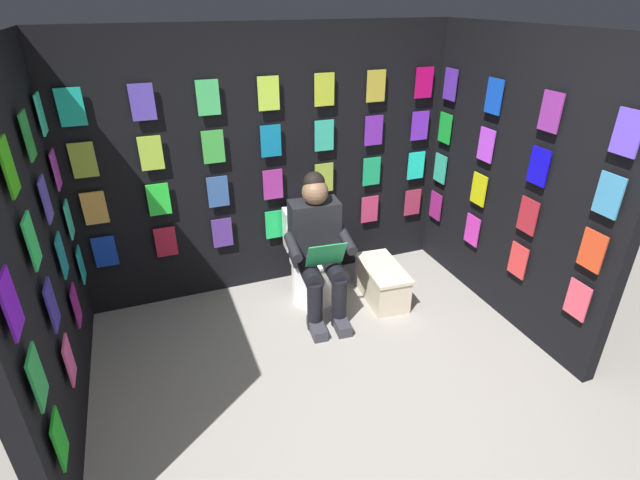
% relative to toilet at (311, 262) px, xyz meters
% --- Properties ---
extents(ground_plane, '(30.00, 30.00, 0.00)m').
position_rel_toilet_xyz_m(ground_plane, '(0.22, 1.72, -0.33)').
color(ground_plane, gray).
extents(display_wall_back, '(3.31, 0.14, 2.24)m').
position_rel_toilet_xyz_m(display_wall_back, '(0.22, -0.42, 0.79)').
color(display_wall_back, black).
rests_on(display_wall_back, ground).
extents(display_wall_left, '(0.14, 2.08, 2.24)m').
position_rel_toilet_xyz_m(display_wall_left, '(-1.43, 0.68, 0.79)').
color(display_wall_left, black).
rests_on(display_wall_left, ground).
extents(display_wall_right, '(0.14, 2.08, 2.24)m').
position_rel_toilet_xyz_m(display_wall_right, '(1.87, 0.68, 0.79)').
color(display_wall_right, black).
rests_on(display_wall_right, ground).
extents(toilet, '(0.42, 0.57, 0.77)m').
position_rel_toilet_xyz_m(toilet, '(0.00, 0.00, 0.00)').
color(toilet, white).
rests_on(toilet, ground).
extents(person_reading, '(0.55, 0.71, 1.19)m').
position_rel_toilet_xyz_m(person_reading, '(0.02, 0.23, 0.27)').
color(person_reading, black).
rests_on(person_reading, ground).
extents(comic_longbox_near, '(0.36, 0.62, 0.32)m').
position_rel_toilet_xyz_m(comic_longbox_near, '(-0.56, 0.28, -0.17)').
color(comic_longbox_near, beige).
rests_on(comic_longbox_near, ground).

